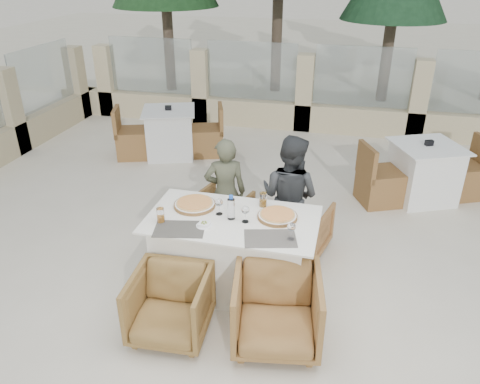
% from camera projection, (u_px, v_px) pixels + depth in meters
% --- Properties ---
extents(ground, '(80.00, 80.00, 0.00)m').
position_uv_depth(ground, '(244.00, 281.00, 4.76)').
color(ground, beige).
rests_on(ground, ground).
extents(sand_patch, '(30.00, 16.00, 0.01)m').
position_uv_depth(sand_patch, '(333.00, 47.00, 16.89)').
color(sand_patch, beige).
rests_on(sand_patch, ground).
extents(perimeter_wall_far, '(10.00, 0.34, 1.60)m').
position_uv_depth(perimeter_wall_far, '(305.00, 88.00, 8.56)').
color(perimeter_wall_far, beige).
rests_on(perimeter_wall_far, ground).
extents(dining_table, '(1.60, 0.90, 0.77)m').
position_uv_depth(dining_table, '(233.00, 253.00, 4.53)').
color(dining_table, white).
rests_on(dining_table, ground).
extents(placemat_near_left, '(0.50, 0.38, 0.00)m').
position_uv_depth(placemat_near_left, '(179.00, 229.00, 4.19)').
color(placemat_near_left, '#4F4B44').
rests_on(placemat_near_left, dining_table).
extents(placemat_near_right, '(0.51, 0.40, 0.00)m').
position_uv_depth(placemat_near_right, '(270.00, 238.00, 4.05)').
color(placemat_near_right, '#605A52').
rests_on(placemat_near_right, dining_table).
extents(pizza_left, '(0.41, 0.41, 0.05)m').
position_uv_depth(pizza_left, '(195.00, 204.00, 4.56)').
color(pizza_left, '#D0561C').
rests_on(pizza_left, dining_table).
extents(pizza_right, '(0.42, 0.42, 0.05)m').
position_uv_depth(pizza_right, '(277.00, 216.00, 4.36)').
color(pizza_right, orange).
rests_on(pizza_right, dining_table).
extents(water_bottle, '(0.09, 0.09, 0.24)m').
position_uv_depth(water_bottle, '(231.00, 207.00, 4.30)').
color(water_bottle, '#C1E4FE').
rests_on(water_bottle, dining_table).
extents(wine_glass_centre, '(0.09, 0.09, 0.18)m').
position_uv_depth(wine_glass_centre, '(219.00, 206.00, 4.39)').
color(wine_glass_centre, silver).
rests_on(wine_glass_centre, dining_table).
extents(wine_glass_near, '(0.09, 0.09, 0.18)m').
position_uv_depth(wine_glass_near, '(245.00, 213.00, 4.26)').
color(wine_glass_near, white).
rests_on(wine_glass_near, dining_table).
extents(wine_glass_corner, '(0.08, 0.08, 0.18)m').
position_uv_depth(wine_glass_corner, '(291.00, 230.00, 4.00)').
color(wine_glass_corner, silver).
rests_on(wine_glass_corner, dining_table).
extents(beer_glass_left, '(0.07, 0.07, 0.14)m').
position_uv_depth(beer_glass_left, '(161.00, 215.00, 4.27)').
color(beer_glass_left, orange).
rests_on(beer_glass_left, dining_table).
extents(beer_glass_right, '(0.08, 0.08, 0.14)m').
position_uv_depth(beer_glass_right, '(263.00, 200.00, 4.54)').
color(beer_glass_right, orange).
rests_on(beer_glass_right, dining_table).
extents(olive_dish, '(0.14, 0.14, 0.04)m').
position_uv_depth(olive_dish, '(204.00, 224.00, 4.23)').
color(olive_dish, white).
rests_on(olive_dish, dining_table).
extents(armchair_far_left, '(0.72, 0.73, 0.54)m').
position_uv_depth(armchair_far_left, '(222.00, 214.00, 5.44)').
color(armchair_far_left, brown).
rests_on(armchair_far_left, ground).
extents(armchair_far_right, '(0.72, 0.73, 0.55)m').
position_uv_depth(armchair_far_right, '(300.00, 228.00, 5.16)').
color(armchair_far_right, '#976537').
rests_on(armchair_far_right, ground).
extents(armchair_near_left, '(0.68, 0.70, 0.60)m').
position_uv_depth(armchair_near_left, '(170.00, 305.00, 3.98)').
color(armchair_near_left, olive).
rests_on(armchair_near_left, ground).
extents(armchair_near_right, '(0.83, 0.84, 0.67)m').
position_uv_depth(armchair_near_right, '(277.00, 310.00, 3.88)').
color(armchair_near_right, olive).
rests_on(armchair_near_right, ground).
extents(diner_left, '(0.53, 0.43, 1.26)m').
position_uv_depth(diner_left, '(225.00, 193.00, 5.14)').
color(diner_left, '#4D4F3A').
rests_on(diner_left, ground).
extents(diner_right, '(0.80, 0.71, 1.36)m').
position_uv_depth(diner_right, '(289.00, 196.00, 4.95)').
color(diner_right, '#323436').
rests_on(diner_right, ground).
extents(bg_table_a, '(1.82, 1.31, 0.77)m').
position_uv_depth(bg_table_a, '(170.00, 133.00, 7.60)').
color(bg_table_a, silver).
rests_on(bg_table_a, ground).
extents(bg_table_b, '(1.83, 1.41, 0.77)m').
position_uv_depth(bg_table_b, '(423.00, 173.00, 6.21)').
color(bg_table_b, white).
rests_on(bg_table_b, ground).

